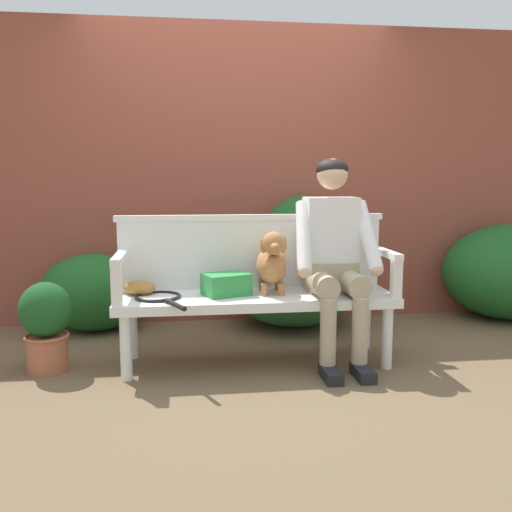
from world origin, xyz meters
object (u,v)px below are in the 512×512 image
Objects in this scene: tennis_racket at (160,297)px; potted_plant at (46,323)px; sports_bag at (226,284)px; dog_on_bench at (272,262)px; garden_bench at (256,303)px; person_seated at (334,252)px; baseball_glove at (140,288)px.

potted_plant is (-0.71, 0.07, -0.16)m from tennis_racket.
dog_on_bench is at bearing -0.76° from sports_bag.
dog_on_bench is (0.10, -0.00, 0.27)m from garden_bench.
person_seated is at bearing -1.90° from dog_on_bench.
sports_bag is at bearing 7.38° from tennis_racket.
person_seated reaches higher than potted_plant.
baseball_glove is (-1.25, 0.11, -0.22)m from person_seated.
tennis_racket is 0.20m from baseball_glove.
potted_plant reaches higher than tennis_racket.
sports_bag is (0.55, -0.09, 0.03)m from baseball_glove.
dog_on_bench is 1.47m from potted_plant.
person_seated reaches higher than baseball_glove.
sports_bag is 1.15m from potted_plant.
potted_plant is at bearing -138.52° from baseball_glove.
tennis_racket is at bearing -5.93° from potted_plant.
garden_bench is at bearing 177.93° from person_seated.
baseball_glove is at bearing 7.17° from potted_plant.
tennis_racket is at bearing -174.83° from garden_bench.
potted_plant is at bearing 174.07° from tennis_racket.
dog_on_bench is 1.50× the size of sports_bag.
person_seated is 6.04× the size of baseball_glove.
dog_on_bench is 0.87m from baseball_glove.
sports_bag is at bearing 24.98° from baseball_glove.
person_seated is at bearing 1.90° from tennis_racket.
garden_bench is 6.37× the size of sports_bag.
sports_bag reaches higher than baseball_glove.
person_seated reaches higher than sports_bag.
dog_on_bench is 1.91× the size of baseball_glove.
potted_plant reaches higher than garden_bench.
garden_bench is 0.28m from dog_on_bench.
garden_bench is 0.76m from baseball_glove.
dog_on_bench is at bearing -2.75° from garden_bench.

